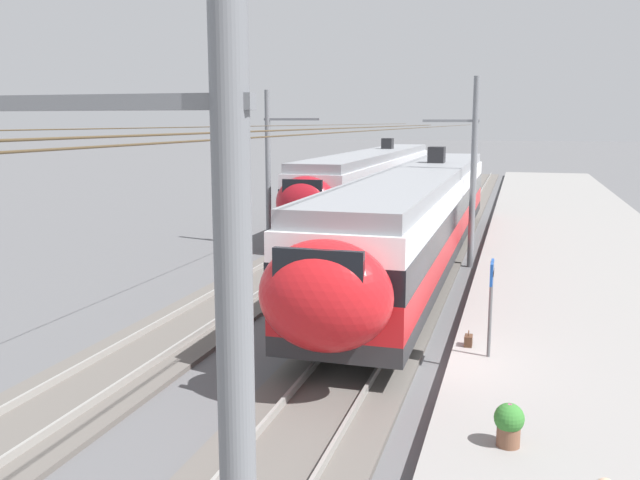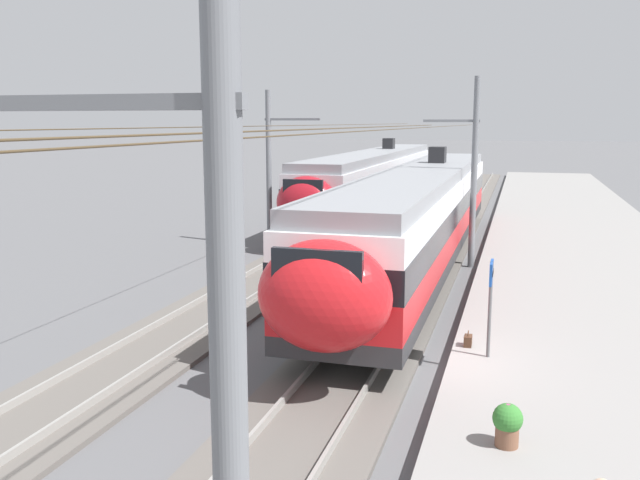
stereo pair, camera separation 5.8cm
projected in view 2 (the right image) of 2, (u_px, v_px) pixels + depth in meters
The scene contains 11 objects.
ground_plane at pixel (419, 372), 15.51m from camera, with size 400.00×400.00×0.00m, color #565659.
track_near at pixel (352, 363), 15.94m from camera, with size 120.00×3.00×0.28m.
track_far at pixel (161, 343), 17.34m from camera, with size 120.00×3.00×0.28m.
train_near_platform at pixel (421, 212), 26.01m from camera, with size 28.39×2.99×4.27m.
train_far_track at pixel (374, 178), 41.56m from camera, with size 28.77×2.91×4.27m.
catenary_mast_west at pixel (208, 393), 4.39m from camera, with size 48.74×2.16×7.43m.
catenary_mast_mid at pixel (470, 169), 26.15m from camera, with size 48.74×2.16×7.34m.
catenary_mast_far_side at pixel (273, 164), 30.42m from camera, with size 48.74×2.55×7.03m.
platform_sign at pixel (491, 287), 15.12m from camera, with size 0.70×0.08×2.20m.
handbag_near_sign at pixel (468, 341), 16.11m from camera, with size 0.32×0.18×0.39m.
potted_plant_platform_edge at pixel (508, 422), 11.09m from camera, with size 0.49×0.49×0.73m.
Camera 2 is at (-14.80, -2.02, 5.64)m, focal length 38.19 mm.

